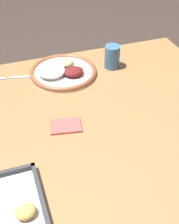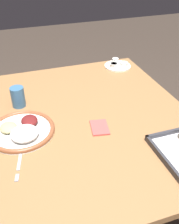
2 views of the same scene
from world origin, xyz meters
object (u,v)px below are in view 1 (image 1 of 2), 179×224
(napkin, at_px, (66,126))
(drinking_cup, at_px, (112,57))
(fork, at_px, (22,77))
(dinner_plate, at_px, (62,71))

(napkin, bearing_deg, drinking_cup, -133.39)
(fork, bearing_deg, dinner_plate, -177.12)
(dinner_plate, xyz_separation_m, drinking_cup, (-0.23, 0.01, 0.04))
(drinking_cup, height_order, napkin, drinking_cup)
(dinner_plate, bearing_deg, fork, -9.77)
(fork, relative_size, napkin, 1.54)
(napkin, bearing_deg, dinner_plate, -102.81)
(fork, relative_size, drinking_cup, 1.80)
(dinner_plate, height_order, napkin, dinner_plate)
(dinner_plate, distance_m, napkin, 0.34)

